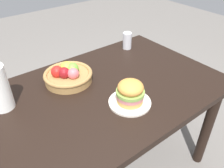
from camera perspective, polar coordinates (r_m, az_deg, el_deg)
dining_table at (r=1.40m, az=-1.80°, el=-4.58°), size 1.40×0.90×0.75m
plate at (r=1.23m, az=4.39°, el=-4.50°), size 0.23×0.23×0.01m
sandwich at (r=1.19m, az=4.53°, el=-1.93°), size 0.15×0.15×0.13m
soda_can at (r=1.77m, az=3.76°, el=10.61°), size 0.07×0.07×0.13m
fruit_basket at (r=1.40m, az=-10.79°, el=2.23°), size 0.29×0.29×0.12m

